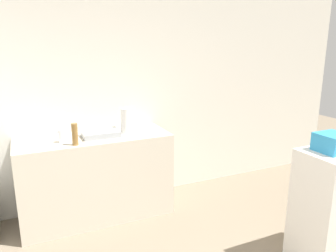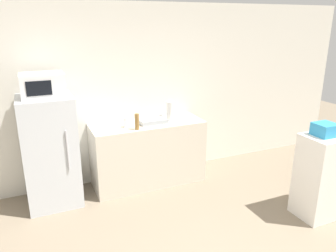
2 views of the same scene
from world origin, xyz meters
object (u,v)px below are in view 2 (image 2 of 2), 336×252
(bottle_short, at_px, (126,123))
(refrigerator, at_px, (50,151))
(microwave, at_px, (42,85))
(bottle_tall, at_px, (137,122))
(paper_towel_roll, at_px, (171,111))
(basket, at_px, (325,130))

(bottle_short, bearing_deg, refrigerator, 177.64)
(refrigerator, relative_size, microwave, 2.86)
(refrigerator, xyz_separation_m, bottle_short, (1.01, -0.04, 0.27))
(bottle_tall, xyz_separation_m, paper_towel_roll, (0.60, 0.24, 0.03))
(bottle_tall, bearing_deg, microwave, 170.24)
(paper_towel_roll, bearing_deg, bottle_tall, -158.39)
(refrigerator, bearing_deg, basket, -28.79)
(bottle_tall, bearing_deg, paper_towel_roll, 21.61)
(bottle_tall, distance_m, bottle_short, 0.19)
(refrigerator, height_order, bottle_short, refrigerator)
(basket, distance_m, paper_towel_roll, 2.07)
(microwave, height_order, paper_towel_roll, microwave)
(refrigerator, distance_m, bottle_short, 1.05)
(refrigerator, relative_size, basket, 5.97)
(microwave, relative_size, paper_towel_roll, 1.83)
(basket, bearing_deg, microwave, 151.23)
(basket, relative_size, paper_towel_roll, 0.87)
(microwave, xyz_separation_m, bottle_tall, (1.12, -0.19, -0.55))
(microwave, distance_m, basket, 3.41)
(microwave, bearing_deg, bottle_tall, -9.76)
(microwave, height_order, basket, microwave)
(bottle_short, xyz_separation_m, basket, (1.95, -1.58, 0.13))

